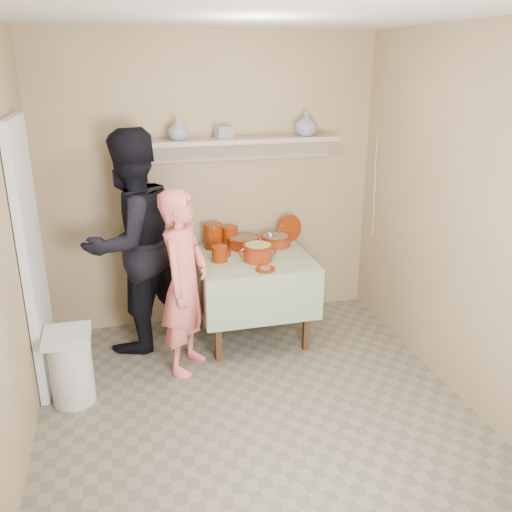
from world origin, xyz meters
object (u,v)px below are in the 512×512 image
object	(u,v)px
cazuela_rice	(258,251)
trash_bin	(71,367)
person_helper	(132,243)
serving_table	(252,268)
person_cook	(185,283)

from	to	relation	value
cazuela_rice	trash_bin	size ratio (longest dim) A/B	0.59
person_helper	cazuela_rice	size ratio (longest dim) A/B	5.64
person_helper	cazuela_rice	distance (m)	1.04
serving_table	person_cook	bearing A→B (deg)	-147.44
person_cook	cazuela_rice	size ratio (longest dim) A/B	4.45
person_helper	cazuela_rice	bearing A→B (deg)	130.06
serving_table	trash_bin	size ratio (longest dim) A/B	1.74
serving_table	trash_bin	distance (m)	1.69
serving_table	trash_bin	bearing A→B (deg)	-156.06
cazuela_rice	trash_bin	bearing A→B (deg)	-160.81
person_helper	serving_table	bearing A→B (deg)	137.53
person_cook	serving_table	world-z (taller)	person_cook
person_helper	serving_table	distance (m)	1.04
person_cook	cazuela_rice	world-z (taller)	person_cook
trash_bin	person_cook	bearing A→B (deg)	16.78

